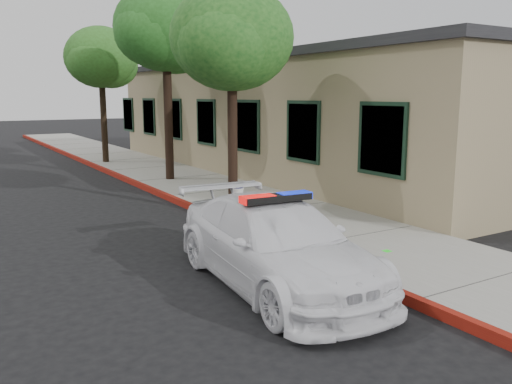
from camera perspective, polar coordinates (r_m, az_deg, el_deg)
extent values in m
plane|color=black|center=(9.97, 3.83, -6.77)|extent=(120.00, 120.00, 0.00)
cube|color=gray|center=(13.22, 2.01, -2.13)|extent=(3.20, 60.00, 0.15)
cube|color=maroon|center=(12.46, -3.92, -2.90)|extent=(0.14, 60.00, 0.16)
cube|color=#8B7C5B|center=(20.77, 4.72, 7.75)|extent=(7.00, 20.00, 4.00)
cube|color=black|center=(20.78, 4.81, 13.60)|extent=(7.30, 20.30, 0.24)
cube|color=black|center=(12.38, 13.35, 5.53)|extent=(0.08, 1.48, 1.68)
cube|color=black|center=(14.66, 5.06, 6.48)|extent=(0.08, 1.48, 1.68)
cube|color=black|center=(17.16, -0.94, 7.08)|extent=(0.08, 1.48, 1.68)
cube|color=black|center=(19.80, -5.38, 7.47)|extent=(0.08, 1.48, 1.68)
cube|color=black|center=(22.53, -8.76, 7.74)|extent=(0.08, 1.48, 1.68)
cube|color=black|center=(25.33, -11.42, 7.94)|extent=(0.08, 1.48, 1.68)
cube|color=black|center=(28.16, -13.54, 8.08)|extent=(0.08, 1.48, 1.68)
imported|color=white|center=(8.25, 2.16, -5.58)|extent=(2.22, 4.73, 1.34)
cube|color=black|center=(8.08, 2.20, -0.62)|extent=(1.22, 0.37, 0.10)
cube|color=red|center=(7.93, 0.18, -0.78)|extent=(0.54, 0.28, 0.11)
cube|color=#0C22D2|center=(8.24, 4.14, -0.39)|extent=(0.54, 0.28, 0.11)
cylinder|color=silver|center=(12.92, -1.93, -1.96)|extent=(0.30, 0.30, 0.05)
cylinder|color=silver|center=(12.87, -1.93, -0.78)|extent=(0.25, 0.25, 0.49)
cylinder|color=silver|center=(12.82, -1.94, 0.37)|extent=(0.28, 0.28, 0.04)
ellipsoid|color=#11113F|center=(12.81, -1.94, 0.61)|extent=(0.26, 0.26, 0.19)
cylinder|color=#11113F|center=(12.80, -1.94, 1.00)|extent=(0.06, 0.06, 0.05)
cylinder|color=silver|center=(12.83, -2.59, -0.72)|extent=(0.13, 0.12, 0.10)
cylinder|color=silver|center=(12.90, -1.28, -0.65)|extent=(0.13, 0.12, 0.10)
cylinder|color=silver|center=(12.72, -1.76, -0.73)|extent=(0.15, 0.14, 0.12)
cylinder|color=black|center=(12.93, -2.53, 5.29)|extent=(0.24, 0.24, 3.28)
ellipsoid|color=#174917|center=(12.95, -2.62, 16.22)|extent=(2.92, 2.92, 2.48)
ellipsoid|color=#174917|center=(13.42, -1.76, 14.84)|extent=(2.19, 2.19, 1.86)
ellipsoid|color=#174917|center=(12.49, -3.19, 15.58)|extent=(2.28, 2.28, 1.94)
cylinder|color=black|center=(17.98, -9.38, 7.68)|extent=(0.28, 0.28, 3.97)
ellipsoid|color=#205119|center=(18.09, -9.67, 17.05)|extent=(3.33, 3.33, 2.83)
ellipsoid|color=#205119|center=(18.50, -8.70, 15.92)|extent=(2.68, 2.68, 2.28)
ellipsoid|color=#205119|center=(17.72, -10.75, 16.46)|extent=(2.57, 2.57, 2.19)
cylinder|color=black|center=(23.29, -16.01, 7.34)|extent=(0.25, 0.25, 3.43)
ellipsoid|color=#2A551A|center=(23.32, -16.33, 13.71)|extent=(2.94, 2.94, 2.50)
ellipsoid|color=#2A551A|center=(23.66, -15.33, 12.99)|extent=(2.25, 2.25, 1.91)
ellipsoid|color=#2A551A|center=(22.93, -16.74, 13.26)|extent=(2.35, 2.35, 2.00)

